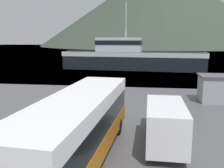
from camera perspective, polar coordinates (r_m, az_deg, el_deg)
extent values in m
plane|color=#475B6B|center=(148.46, 6.62, 8.25)|extent=(240.00, 240.00, 0.00)
cone|color=#333D33|center=(199.01, 10.58, 17.24)|extent=(174.55, 174.55, 59.22)
cube|color=#B26614|center=(11.71, -7.42, -13.23)|extent=(3.24, 10.73, 0.93)
cube|color=black|center=(11.35, -7.54, -8.60)|extent=(3.18, 10.52, 1.07)
cube|color=white|center=(11.09, -7.65, -4.36)|extent=(3.24, 10.73, 0.67)
cube|color=black|center=(16.30, -1.34, -3.29)|extent=(2.19, 0.22, 1.44)
cylinder|color=black|center=(15.47, -6.71, -9.07)|extent=(0.36, 0.92, 0.90)
cylinder|color=black|center=(14.95, 1.41, -9.71)|extent=(0.36, 0.92, 0.90)
cube|color=silver|center=(13.12, 12.14, -8.79)|extent=(1.96, 4.38, 1.96)
cube|color=silver|center=(16.22, 11.40, -6.65)|extent=(1.93, 1.89, 1.08)
cube|color=black|center=(15.10, 11.69, -4.47)|extent=(1.63, 0.08, 0.69)
cylinder|color=black|center=(16.12, 8.33, -8.67)|extent=(0.23, 0.70, 0.70)
cylinder|color=black|center=(16.22, 14.39, -8.78)|extent=(0.23, 0.70, 0.70)
cylinder|color=black|center=(12.53, 8.26, -14.45)|extent=(0.23, 0.70, 0.70)
cylinder|color=black|center=(12.66, 16.20, -14.51)|extent=(0.23, 0.70, 0.70)
cube|color=black|center=(45.20, 4.75, 5.33)|extent=(25.29, 6.72, 3.16)
cube|color=silver|center=(45.11, 4.78, 6.83)|extent=(25.54, 6.78, 0.79)
cube|color=silver|center=(45.44, 1.65, 8.99)|extent=(8.24, 3.93, 2.53)
cube|color=black|center=(45.43, 1.65, 9.47)|extent=(8.40, 4.04, 0.76)
cylinder|color=#B2B2B7|center=(45.32, 3.21, 14.47)|extent=(0.20, 0.20, 6.15)
cube|color=olive|center=(14.51, -17.45, -10.84)|extent=(1.07, 1.19, 0.90)
cube|color=olive|center=(14.34, -17.56, -8.97)|extent=(1.18, 1.31, 0.10)
cube|color=#93999E|center=(23.99, 22.54, -1.07)|extent=(2.63, 2.39, 2.27)
cube|color=#4C4C51|center=(23.80, 22.75, 1.75)|extent=(2.90, 2.63, 0.12)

